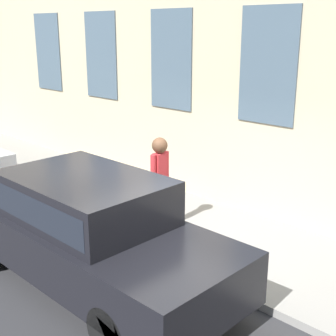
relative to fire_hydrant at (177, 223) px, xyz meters
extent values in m
plane|color=#2D2D30|center=(-0.51, -0.30, -0.52)|extent=(80.00, 80.00, 0.00)
cube|color=gray|center=(0.78, -0.30, -0.46)|extent=(2.58, 60.00, 0.12)
cube|color=#4C6070|center=(2.05, -0.30, 2.51)|extent=(0.03, 1.19, 2.09)
cube|color=#4C6070|center=(2.05, 2.11, 2.51)|extent=(0.03, 1.19, 2.09)
cube|color=#4C6070|center=(2.05, 4.53, 2.51)|extent=(0.03, 1.19, 2.09)
cube|color=#4C6070|center=(2.05, 6.94, 2.51)|extent=(0.03, 1.19, 2.09)
cylinder|color=red|center=(0.00, 0.00, -0.37)|extent=(0.33, 0.33, 0.04)
cylinder|color=red|center=(0.00, 0.00, -0.07)|extent=(0.24, 0.24, 0.64)
sphere|color=maroon|center=(0.00, 0.00, 0.25)|extent=(0.26, 0.26, 0.26)
cylinder|color=black|center=(0.00, 0.00, 0.33)|extent=(0.09, 0.09, 0.10)
cylinder|color=red|center=(0.00, -0.17, 0.00)|extent=(0.09, 0.10, 0.09)
cylinder|color=red|center=(0.00, 0.17, 0.00)|extent=(0.09, 0.10, 0.09)
cylinder|color=#998466|center=(0.15, 0.63, 0.02)|extent=(0.12, 0.12, 0.83)
cylinder|color=#998466|center=(0.32, 0.63, 0.02)|extent=(0.12, 0.12, 0.83)
cube|color=red|center=(0.23, 0.63, 0.75)|extent=(0.23, 0.16, 0.62)
cylinder|color=red|center=(0.07, 0.63, 0.77)|extent=(0.10, 0.10, 0.59)
cylinder|color=red|center=(0.39, 0.63, 0.77)|extent=(0.10, 0.10, 0.59)
sphere|color=brown|center=(0.23, 0.63, 1.20)|extent=(0.28, 0.28, 0.28)
cylinder|color=black|center=(-0.87, 1.78, -0.18)|extent=(0.24, 0.67, 0.67)
cylinder|color=black|center=(-2.48, -1.31, -0.18)|extent=(0.24, 0.67, 0.67)
cylinder|color=black|center=(-0.87, -1.31, -0.18)|extent=(0.24, 0.67, 0.67)
cube|color=black|center=(-1.67, 0.23, 0.17)|extent=(1.84, 4.98, 0.71)
cube|color=black|center=(-1.67, 0.23, 0.85)|extent=(1.62, 2.39, 0.64)
cube|color=#1E232D|center=(-1.67, 0.23, 0.85)|extent=(1.63, 2.20, 0.41)
camera|label=1|loc=(-5.33, -4.98, 3.16)|focal=50.00mm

